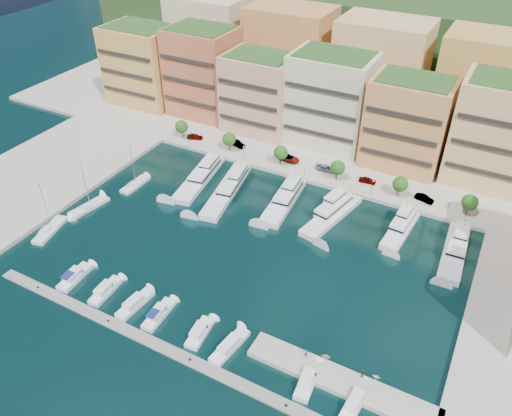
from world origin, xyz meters
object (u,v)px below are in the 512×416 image
(lamppost_0, at_px, (189,136))
(lamppost_4, at_px, (449,206))
(lamppost_3, at_px, (373,185))
(sailboat_1, at_px, (89,207))
(cruiser_2, at_px, (106,291))
(person_0, at_px, (306,353))
(car_5, at_px, (424,198))
(person_1, at_px, (362,374))
(cruiser_4, at_px, (159,315))
(cruiser_6, at_px, (229,346))
(cruiser_8, at_px, (307,381))
(tree_1, at_px, (229,139))
(lamppost_2, at_px, (305,167))
(yacht_6, at_px, (456,248))
(sailboat_0, at_px, (50,230))
(car_0, at_px, (195,137))
(car_4, at_px, (367,180))
(yacht_4, at_px, (333,213))
(yacht_2, at_px, (229,187))
(cruiser_9, at_px, (355,402))
(tender_1, at_px, (326,356))
(sailboat_2, at_px, (135,185))
(lamppost_1, at_px, (244,151))
(cruiser_5, at_px, (200,333))
(yacht_3, at_px, (285,198))
(tree_5, at_px, (470,202))
(tree_4, at_px, (400,184))
(yacht_1, at_px, (201,176))
(tender_3, at_px, (376,377))
(car_1, at_px, (237,144))
(car_2, at_px, (289,158))
(tree_0, at_px, (182,127))
(car_3, at_px, (326,168))
(tree_3, at_px, (338,168))
(tree_2, at_px, (281,153))
(yacht_5, at_px, (401,227))
(cruiser_1, at_px, (75,277))

(lamppost_0, relative_size, lamppost_4, 1.00)
(lamppost_3, distance_m, sailboat_1, 68.81)
(cruiser_2, relative_size, person_0, 4.58)
(car_5, bearing_deg, person_1, -163.08)
(cruiser_4, height_order, cruiser_6, cruiser_4)
(cruiser_2, distance_m, cruiser_8, 42.68)
(tree_1, distance_m, lamppost_2, 24.13)
(yacht_6, height_order, car_5, yacht_6)
(sailboat_0, relative_size, car_0, 2.86)
(sailboat_1, distance_m, car_4, 69.31)
(yacht_4, height_order, cruiser_2, yacht_4)
(car_5, bearing_deg, yacht_4, 144.89)
(lamppost_3, distance_m, yacht_2, 35.53)
(cruiser_9, xyz_separation_m, tender_1, (-7.22, 6.04, -0.11))
(cruiser_2, distance_m, sailboat_2, 37.82)
(lamppost_1, xyz_separation_m, car_0, (-18.48, 3.64, -2.04))
(cruiser_2, distance_m, sailboat_1, 30.24)
(cruiser_5, bearing_deg, car_0, 124.53)
(lamppost_2, xyz_separation_m, lamppost_4, (36.00, 0.00, 0.00))
(yacht_3, relative_size, cruiser_5, 2.80)
(lamppost_1, xyz_separation_m, yacht_3, (18.00, -11.54, -2.62))
(tree_5, distance_m, lamppost_3, 22.14)
(sailboat_2, xyz_separation_m, person_0, (60.07, -28.40, 1.56))
(tree_4, xyz_separation_m, yacht_1, (-47.69, -15.00, -3.65))
(lamppost_3, distance_m, tender_3, 52.39)
(lamppost_0, xyz_separation_m, cruiser_5, (40.40, -55.78, -3.28))
(yacht_1, height_order, cruiser_9, yacht_1)
(car_1, bearing_deg, cruiser_8, -126.84)
(cruiser_5, bearing_deg, tender_3, 11.65)
(yacht_4, height_order, yacht_6, same)
(cruiser_9, relative_size, tender_3, 6.14)
(cruiser_9, distance_m, car_2, 73.22)
(cruiser_9, bearing_deg, lamppost_3, 105.29)
(tree_0, relative_size, car_3, 1.07)
(cruiser_9, xyz_separation_m, car_0, (-69.73, 59.43, 1.24))
(cruiser_4, height_order, tender_1, cruiser_4)
(tree_0, xyz_separation_m, tree_3, (48.00, 0.00, 0.00))
(lamppost_0, bearing_deg, tender_3, -34.99)
(yacht_1, bearing_deg, tree_2, 43.73)
(cruiser_5, xyz_separation_m, car_1, (-27.78, 61.55, 1.26))
(lamppost_3, bearing_deg, yacht_5, -43.52)
(sailboat_2, height_order, car_3, sailboat_2)
(yacht_2, xyz_separation_m, cruiser_9, (47.91, -42.04, -0.66))
(tree_2, bearing_deg, cruiser_6, -72.27)
(cruiser_8, height_order, car_4, car_4)
(tree_0, relative_size, cruiser_4, 0.70)
(lamppost_0, distance_m, lamppost_4, 72.00)
(sailboat_0, bearing_deg, yacht_2, 50.88)
(tender_1, distance_m, person_0, 3.78)
(cruiser_1, height_order, cruiser_9, cruiser_1)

